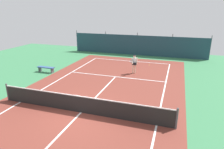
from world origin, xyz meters
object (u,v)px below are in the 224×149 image
(tennis_player, at_px, (134,63))
(tennis_ball_near_player, at_px, (125,103))
(courtside_bench, at_px, (46,68))
(parked_car, at_px, (161,45))
(tennis_ball_midcourt, at_px, (149,65))
(tennis_net, at_px, (81,104))

(tennis_player, distance_m, tennis_ball_near_player, 6.05)
(tennis_player, relative_size, courtside_bench, 1.03)
(tennis_player, height_order, parked_car, parked_car)
(tennis_ball_midcourt, bearing_deg, parked_car, 86.51)
(parked_car, bearing_deg, tennis_net, 82.65)
(tennis_player, xyz_separation_m, courtside_bench, (-7.57, -2.14, -0.59))
(tennis_ball_midcourt, bearing_deg, tennis_ball_near_player, -90.93)
(tennis_ball_near_player, bearing_deg, tennis_net, -136.79)
(parked_car, bearing_deg, courtside_bench, 55.62)
(tennis_ball_near_player, xyz_separation_m, parked_car, (0.60, 16.48, 0.81))
(parked_car, bearing_deg, tennis_ball_midcourt, 87.24)
(tennis_ball_midcourt, bearing_deg, courtside_bench, -148.20)
(parked_car, bearing_deg, tennis_ball_near_player, 88.64)
(tennis_player, bearing_deg, tennis_net, 56.59)
(tennis_ball_midcourt, relative_size, parked_car, 0.02)
(tennis_ball_midcourt, height_order, courtside_bench, courtside_bench)
(tennis_ball_near_player, xyz_separation_m, courtside_bench, (-8.32, 3.79, 0.34))
(tennis_player, distance_m, tennis_ball_midcourt, 3.36)
(courtside_bench, bearing_deg, tennis_player, 15.81)
(tennis_net, relative_size, tennis_player, 6.17)
(tennis_ball_midcourt, bearing_deg, tennis_player, -106.09)
(tennis_net, xyz_separation_m, parked_car, (2.61, 18.36, 0.33))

